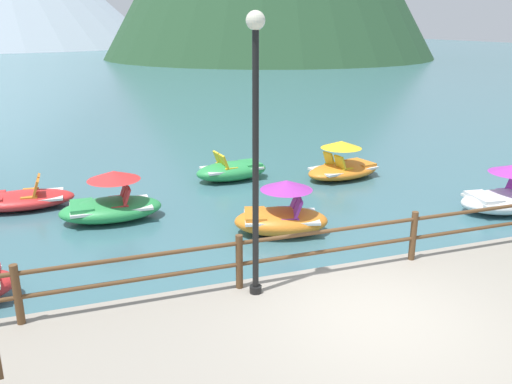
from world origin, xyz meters
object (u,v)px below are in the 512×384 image
object	(u,v)px
lamp_post	(256,135)
pedal_boat_0	(281,215)
pedal_boat_1	(232,170)
pedal_boat_3	(508,196)
pedal_boat_5	(111,204)
pedal_boat_4	(343,166)
pedal_boat_6	(22,199)

from	to	relation	value
lamp_post	pedal_boat_0	distance (m)	4.51
pedal_boat_1	pedal_boat_3	bearing A→B (deg)	-41.48
pedal_boat_0	lamp_post	bearing A→B (deg)	-118.67
pedal_boat_5	lamp_post	bearing A→B (deg)	-71.01
lamp_post	pedal_boat_4	size ratio (longest dim) A/B	1.61
pedal_boat_1	pedal_boat_6	size ratio (longest dim) A/B	0.92
pedal_boat_3	pedal_boat_0	bearing A→B (deg)	174.80
lamp_post	pedal_boat_6	xyz separation A→B (m)	(-4.01, 7.10, -2.81)
pedal_boat_4	pedal_boat_3	bearing A→B (deg)	-59.46
pedal_boat_5	pedal_boat_0	bearing A→B (deg)	-31.17
pedal_boat_3	pedal_boat_4	bearing A→B (deg)	120.54
pedal_boat_6	pedal_boat_5	bearing A→B (deg)	-38.14
pedal_boat_6	pedal_boat_3	bearing A→B (deg)	-20.55
pedal_boat_3	pedal_boat_4	distance (m)	4.88
pedal_boat_1	pedal_boat_0	bearing A→B (deg)	-92.61
lamp_post	pedal_boat_3	size ratio (longest dim) A/B	1.67
pedal_boat_0	pedal_boat_3	xyz separation A→B (m)	(6.04, -0.55, -0.02)
pedal_boat_3	pedal_boat_5	bearing A→B (deg)	164.15
pedal_boat_1	pedal_boat_3	distance (m)	7.78
pedal_boat_3	pedal_boat_4	world-z (taller)	pedal_boat_3
pedal_boat_0	pedal_boat_3	bearing A→B (deg)	-5.20
pedal_boat_3	pedal_boat_6	xyz separation A→B (m)	(-11.81, 4.43, -0.18)
pedal_boat_6	pedal_boat_0	bearing A→B (deg)	-33.89
pedal_boat_0	pedal_boat_5	bearing A→B (deg)	148.83
pedal_boat_6	lamp_post	bearing A→B (deg)	-60.57
lamp_post	pedal_boat_6	distance (m)	8.63
pedal_boat_0	pedal_boat_3	distance (m)	6.06
lamp_post	pedal_boat_1	bearing A→B (deg)	75.85
pedal_boat_1	pedal_boat_6	distance (m)	6.03
pedal_boat_0	pedal_boat_3	world-z (taller)	pedal_boat_0
pedal_boat_1	pedal_boat_4	distance (m)	3.48
lamp_post	pedal_boat_4	bearing A→B (deg)	52.28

